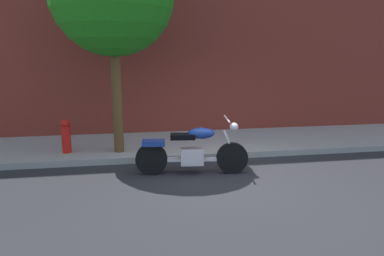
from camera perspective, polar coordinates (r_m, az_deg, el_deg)
ground_plane at (r=6.65m, az=5.13°, el=-8.42°), size 60.00×60.00×0.00m
sidewalk at (r=8.91m, az=1.19°, el=-2.55°), size 18.15×2.44×0.14m
motorcycle at (r=6.78m, az=-0.02°, el=-3.89°), size 2.21×0.71×1.12m
fire_hydrant at (r=8.27m, az=-20.05°, el=-1.70°), size 0.20×0.20×0.91m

